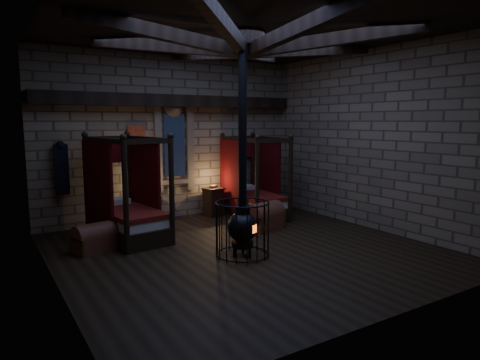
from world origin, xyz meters
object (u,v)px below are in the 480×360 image
bed_left (127,214)px  stove (242,224)px  bed_right (253,197)px  trunk_right (264,217)px  trunk_left (95,239)px

bed_left → stove: size_ratio=0.55×
bed_right → stove: bearing=-122.8°
bed_left → trunk_right: bearing=-25.6°
bed_left → bed_right: 3.57m
trunk_right → stove: size_ratio=0.25×
bed_right → trunk_right: 1.48m
bed_right → stove: stove is taller
bed_right → stove: size_ratio=0.52×
trunk_right → bed_left: bearing=147.3°
bed_left → trunk_left: bed_left is taller
trunk_right → stove: (-1.51, -1.42, 0.33)m
trunk_left → bed_left: bearing=21.2°
trunk_left → trunk_right: bearing=-20.6°
bed_left → bed_right: size_ratio=1.05×
trunk_right → trunk_left: bearing=159.9°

